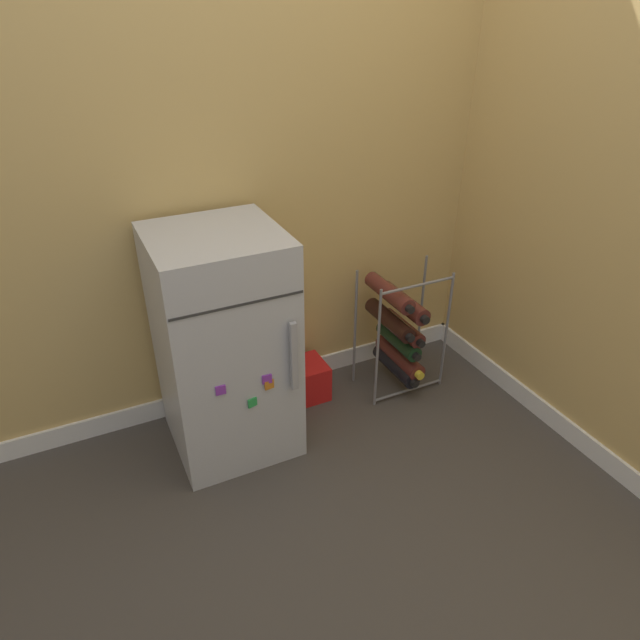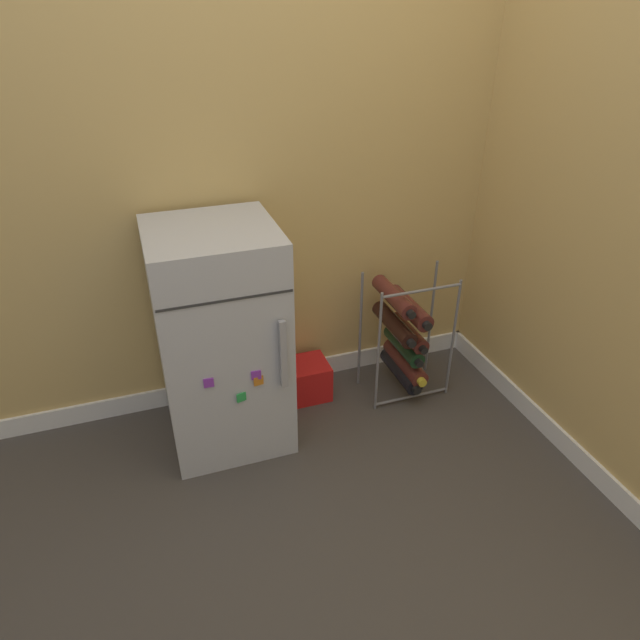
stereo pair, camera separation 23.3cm
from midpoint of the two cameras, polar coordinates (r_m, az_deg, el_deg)
ground_plane at (r=2.37m, az=0.51°, el=-13.23°), size 14.00×14.00×0.00m
wall_back at (r=2.31m, az=-6.36°, el=20.31°), size 6.70×0.07×2.50m
mini_fridge at (r=2.22m, az=-12.53°, el=-2.55°), size 0.47×0.49×0.91m
wine_rack at (r=2.58m, az=5.21°, el=-1.23°), size 0.37×0.33×0.58m
soda_box at (r=2.61m, az=-4.49°, el=-6.18°), size 0.22×0.18×0.17m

